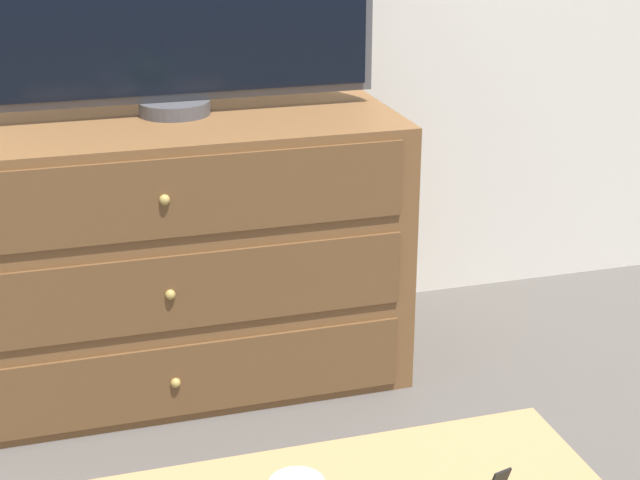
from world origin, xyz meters
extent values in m
plane|color=#56514C|center=(0.00, 0.00, 0.00)|extent=(12.00, 12.00, 0.00)
cube|color=brown|center=(0.10, -0.29, 0.34)|extent=(1.21, 0.52, 0.68)
cube|color=brown|center=(0.10, -0.56, 0.11)|extent=(1.11, 0.01, 0.18)
sphere|color=tan|center=(0.10, -0.56, 0.11)|extent=(0.02, 0.02, 0.02)
cube|color=brown|center=(0.10, -0.56, 0.34)|extent=(1.11, 0.01, 0.18)
sphere|color=tan|center=(0.10, -0.56, 0.34)|extent=(0.02, 0.02, 0.02)
cube|color=brown|center=(0.10, -0.56, 0.57)|extent=(1.11, 0.01, 0.18)
sphere|color=tan|center=(0.10, -0.56, 0.57)|extent=(0.02, 0.02, 0.02)
cylinder|color=#515156|center=(0.17, -0.25, 0.70)|extent=(0.17, 0.17, 0.03)
camera|label=1|loc=(-0.15, -2.60, 1.25)|focal=55.00mm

